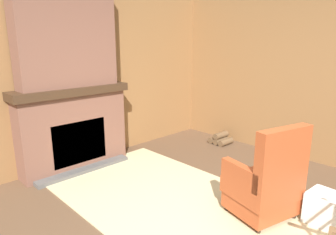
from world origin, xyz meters
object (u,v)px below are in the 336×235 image
(laundry_basket, at_px, (331,211))
(storage_case, at_px, (108,78))
(oil_lamp_vase, at_px, (49,82))
(decorative_plate_on_mantel, at_px, (65,77))
(armchair, at_px, (265,184))
(firewood_stack, at_px, (221,139))

(laundry_basket, bearing_deg, storage_case, -171.46)
(laundry_basket, relative_size, oil_lamp_vase, 1.74)
(oil_lamp_vase, distance_m, storage_case, 0.91)
(laundry_basket, distance_m, storage_case, 3.41)
(laundry_basket, height_order, decorative_plate_on_mantel, decorative_plate_on_mantel)
(laundry_basket, bearing_deg, decorative_plate_on_mantel, -160.16)
(armchair, height_order, storage_case, storage_case)
(laundry_basket, xyz_separation_m, oil_lamp_vase, (-3.19, -1.39, 1.13))
(armchair, distance_m, laundry_basket, 0.67)
(firewood_stack, relative_size, decorative_plate_on_mantel, 1.28)
(decorative_plate_on_mantel, bearing_deg, armchair, 17.40)
(armchair, bearing_deg, storage_case, 18.02)
(oil_lamp_vase, bearing_deg, laundry_basket, 23.57)
(armchair, distance_m, storage_case, 2.79)
(laundry_basket, height_order, storage_case, storage_case)
(storage_case, bearing_deg, decorative_plate_on_mantel, -91.70)
(storage_case, distance_m, decorative_plate_on_mantel, 0.68)
(armchair, xyz_separation_m, storage_case, (-2.63, -0.15, 0.90))
(decorative_plate_on_mantel, bearing_deg, firewood_stack, 69.71)
(decorative_plate_on_mantel, bearing_deg, storage_case, 88.30)
(laundry_basket, bearing_deg, firewood_stack, 150.28)
(storage_case, xyz_separation_m, decorative_plate_on_mantel, (-0.02, -0.68, 0.07))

